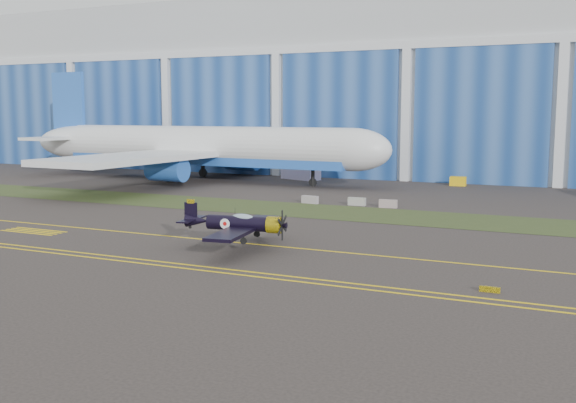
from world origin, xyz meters
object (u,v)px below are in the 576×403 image
at_px(warbird, 238,223).
at_px(shipping_container, 301,171).
at_px(tug, 458,181).
at_px(jetliner, 201,103).

bearing_deg(warbird, shipping_container, 100.65).
relative_size(warbird, tug, 5.57).
bearing_deg(tug, jetliner, -171.24).
relative_size(jetliner, tug, 31.09).
bearing_deg(shipping_container, warbird, -51.84).
height_order(jetliner, shipping_container, jetliner).
height_order(shipping_container, tug, shipping_container).
bearing_deg(shipping_container, tug, 21.36).
distance_m(warbird, jetliner, 55.01).
distance_m(jetliner, tug, 40.25).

